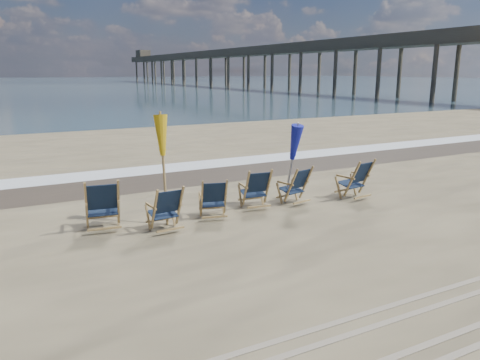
{
  "coord_description": "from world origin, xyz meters",
  "views": [
    {
      "loc": [
        -4.56,
        -6.47,
        3.19
      ],
      "look_at": [
        0.0,
        2.2,
        0.9
      ],
      "focal_mm": 35.0,
      "sensor_mm": 36.0,
      "label": 1
    }
  ],
  "objects_px": {
    "beach_chair_2": "(226,198)",
    "beach_chair_3": "(268,188)",
    "beach_chair_1": "(180,207)",
    "beach_chair_5": "(367,178)",
    "umbrella_blue": "(291,144)",
    "beach_chair_4": "(306,184)",
    "umbrella_yellow": "(163,141)",
    "fishing_pier": "(241,63)",
    "beach_chair_0": "(119,204)"
  },
  "relations": [
    {
      "from": "beach_chair_2",
      "to": "beach_chair_4",
      "type": "height_order",
      "value": "beach_chair_4"
    },
    {
      "from": "beach_chair_3",
      "to": "beach_chair_4",
      "type": "xyz_separation_m",
      "value": [
        1.08,
        -0.02,
        -0.02
      ]
    },
    {
      "from": "fishing_pier",
      "to": "beach_chair_0",
      "type": "bearing_deg",
      "value": -119.61
    },
    {
      "from": "beach_chair_5",
      "to": "umbrella_blue",
      "type": "xyz_separation_m",
      "value": [
        -2.02,
        0.49,
        0.94
      ]
    },
    {
      "from": "beach_chair_2",
      "to": "fishing_pier",
      "type": "height_order",
      "value": "fishing_pier"
    },
    {
      "from": "fishing_pier",
      "to": "beach_chair_5",
      "type": "bearing_deg",
      "value": -115.55
    },
    {
      "from": "beach_chair_2",
      "to": "beach_chair_4",
      "type": "relative_size",
      "value": 0.97
    },
    {
      "from": "beach_chair_3",
      "to": "beach_chair_5",
      "type": "height_order",
      "value": "beach_chair_5"
    },
    {
      "from": "fishing_pier",
      "to": "beach_chair_4",
      "type": "bearing_deg",
      "value": -116.72
    },
    {
      "from": "beach_chair_4",
      "to": "umbrella_yellow",
      "type": "relative_size",
      "value": 0.42
    },
    {
      "from": "beach_chair_2",
      "to": "beach_chair_4",
      "type": "distance_m",
      "value": 2.34
    },
    {
      "from": "fishing_pier",
      "to": "umbrella_blue",
      "type": "bearing_deg",
      "value": -117.01
    },
    {
      "from": "beach_chair_1",
      "to": "umbrella_blue",
      "type": "relative_size",
      "value": 0.49
    },
    {
      "from": "beach_chair_4",
      "to": "fishing_pier",
      "type": "distance_m",
      "value": 79.98
    },
    {
      "from": "beach_chair_3",
      "to": "fishing_pier",
      "type": "height_order",
      "value": "fishing_pier"
    },
    {
      "from": "beach_chair_5",
      "to": "umbrella_blue",
      "type": "distance_m",
      "value": 2.28
    },
    {
      "from": "beach_chair_4",
      "to": "fishing_pier",
      "type": "relative_size",
      "value": 0.01
    },
    {
      "from": "beach_chair_2",
      "to": "beach_chair_3",
      "type": "height_order",
      "value": "beach_chair_3"
    },
    {
      "from": "beach_chair_5",
      "to": "umbrella_yellow",
      "type": "distance_m",
      "value": 5.39
    },
    {
      "from": "beach_chair_3",
      "to": "umbrella_yellow",
      "type": "xyz_separation_m",
      "value": [
        -2.5,
        0.11,
        1.27
      ]
    },
    {
      "from": "beach_chair_1",
      "to": "beach_chair_5",
      "type": "height_order",
      "value": "beach_chair_5"
    },
    {
      "from": "beach_chair_2",
      "to": "umbrella_yellow",
      "type": "relative_size",
      "value": 0.41
    },
    {
      "from": "beach_chair_1",
      "to": "beach_chair_2",
      "type": "distance_m",
      "value": 1.18
    },
    {
      "from": "beach_chair_0",
      "to": "beach_chair_4",
      "type": "xyz_separation_m",
      "value": [
        4.58,
        -0.09,
        -0.07
      ]
    },
    {
      "from": "beach_chair_2",
      "to": "beach_chair_3",
      "type": "xyz_separation_m",
      "value": [
        1.24,
        0.26,
        0.03
      ]
    },
    {
      "from": "beach_chair_1",
      "to": "beach_chair_4",
      "type": "bearing_deg",
      "value": -175.92
    },
    {
      "from": "beach_chair_2",
      "to": "fishing_pier",
      "type": "bearing_deg",
      "value": -102.02
    },
    {
      "from": "beach_chair_5",
      "to": "beach_chair_4",
      "type": "bearing_deg",
      "value": -21.76
    },
    {
      "from": "beach_chair_0",
      "to": "umbrella_yellow",
      "type": "distance_m",
      "value": 1.57
    },
    {
      "from": "beach_chair_0",
      "to": "beach_chair_4",
      "type": "height_order",
      "value": "beach_chair_0"
    },
    {
      "from": "beach_chair_1",
      "to": "beach_chair_2",
      "type": "height_order",
      "value": "beach_chair_1"
    },
    {
      "from": "beach_chair_5",
      "to": "beach_chair_1",
      "type": "bearing_deg",
      "value": -8.19
    },
    {
      "from": "beach_chair_0",
      "to": "beach_chair_4",
      "type": "bearing_deg",
      "value": -172.5
    },
    {
      "from": "beach_chair_2",
      "to": "fishing_pier",
      "type": "relative_size",
      "value": 0.01
    },
    {
      "from": "beach_chair_1",
      "to": "umbrella_yellow",
      "type": "bearing_deg",
      "value": -84.22
    },
    {
      "from": "beach_chair_3",
      "to": "beach_chair_2",
      "type": "bearing_deg",
      "value": 19.19
    },
    {
      "from": "beach_chair_0",
      "to": "beach_chair_3",
      "type": "bearing_deg",
      "value": -172.49
    },
    {
      "from": "beach_chair_0",
      "to": "beach_chair_2",
      "type": "distance_m",
      "value": 2.28
    },
    {
      "from": "umbrella_blue",
      "to": "fishing_pier",
      "type": "relative_size",
      "value": 0.01
    },
    {
      "from": "fishing_pier",
      "to": "beach_chair_1",
      "type": "bearing_deg",
      "value": -118.74
    },
    {
      "from": "beach_chair_3",
      "to": "umbrella_yellow",
      "type": "height_order",
      "value": "umbrella_yellow"
    },
    {
      "from": "beach_chair_5",
      "to": "umbrella_yellow",
      "type": "relative_size",
      "value": 0.46
    },
    {
      "from": "beach_chair_0",
      "to": "beach_chair_4",
      "type": "distance_m",
      "value": 4.58
    },
    {
      "from": "beach_chair_5",
      "to": "umbrella_blue",
      "type": "bearing_deg",
      "value": -23.27
    },
    {
      "from": "beach_chair_0",
      "to": "umbrella_blue",
      "type": "bearing_deg",
      "value": -170.73
    },
    {
      "from": "beach_chair_2",
      "to": "beach_chair_1",
      "type": "bearing_deg",
      "value": 28.21
    },
    {
      "from": "beach_chair_1",
      "to": "beach_chair_3",
      "type": "bearing_deg",
      "value": -171.9
    },
    {
      "from": "beach_chair_3",
      "to": "beach_chair_0",
      "type": "bearing_deg",
      "value": 6.23
    },
    {
      "from": "beach_chair_3",
      "to": "umbrella_blue",
      "type": "height_order",
      "value": "umbrella_blue"
    },
    {
      "from": "beach_chair_3",
      "to": "beach_chair_4",
      "type": "height_order",
      "value": "beach_chair_3"
    }
  ]
}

